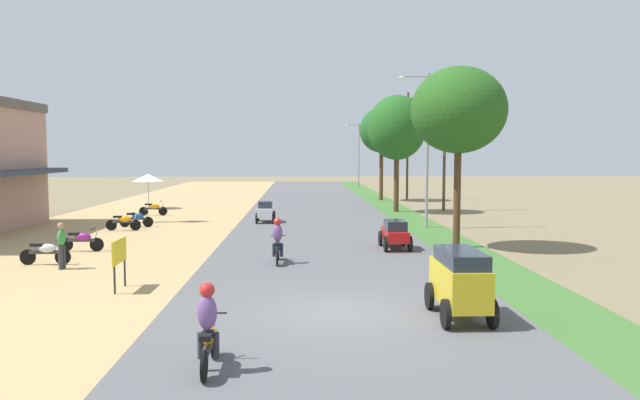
{
  "coord_description": "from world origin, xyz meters",
  "views": [
    {
      "loc": [
        -0.98,
        -14.77,
        4.06
      ],
      "look_at": [
        0.07,
        16.94,
        1.58
      ],
      "focal_mm": 33.76,
      "sensor_mm": 36.0,
      "label": 1
    }
  ],
  "objects_px": {
    "parked_motorbike_fifth": "(154,208)",
    "car_hatchback_white": "(266,211)",
    "utility_pole_near": "(408,144)",
    "streetlamp_mid": "(359,150)",
    "median_tree_nearest": "(459,111)",
    "car_sedan_red": "(395,233)",
    "streetlamp_near": "(427,140)",
    "motorbike_ahead_second": "(278,242)",
    "parked_motorbike_fourth": "(137,218)",
    "parked_motorbike_third": "(124,221)",
    "vendor_umbrella": "(148,178)",
    "pedestrian_on_shoulder": "(62,243)",
    "utility_pole_far": "(445,141)",
    "parked_motorbike_second": "(82,239)",
    "median_tree_third": "(382,130)",
    "parked_motorbike_nearest": "(46,251)",
    "motorbike_foreground_rider": "(208,329)",
    "street_signboard": "(119,255)",
    "median_tree_second": "(397,128)",
    "car_van_yellow": "(460,280)"
  },
  "relations": [
    {
      "from": "parked_motorbike_fifth",
      "to": "car_hatchback_white",
      "type": "distance_m",
      "value": 8.5
    },
    {
      "from": "car_hatchback_white",
      "to": "utility_pole_near",
      "type": "bearing_deg",
      "value": 57.54
    },
    {
      "from": "parked_motorbike_fifth",
      "to": "streetlamp_mid",
      "type": "distance_m",
      "value": 34.95
    },
    {
      "from": "car_hatchback_white",
      "to": "median_tree_nearest",
      "type": "bearing_deg",
      "value": -47.6
    },
    {
      "from": "median_tree_nearest",
      "to": "car_sedan_red",
      "type": "relative_size",
      "value": 3.37
    },
    {
      "from": "streetlamp_near",
      "to": "motorbike_ahead_second",
      "type": "height_order",
      "value": "streetlamp_near"
    },
    {
      "from": "parked_motorbike_fourth",
      "to": "car_hatchback_white",
      "type": "distance_m",
      "value": 7.11
    },
    {
      "from": "streetlamp_near",
      "to": "parked_motorbike_third",
      "type": "bearing_deg",
      "value": -177.25
    },
    {
      "from": "parked_motorbike_fifth",
      "to": "vendor_umbrella",
      "type": "bearing_deg",
      "value": 107.49
    },
    {
      "from": "parked_motorbike_third",
      "to": "pedestrian_on_shoulder",
      "type": "distance_m",
      "value": 10.44
    },
    {
      "from": "vendor_umbrella",
      "to": "utility_pole_far",
      "type": "bearing_deg",
      "value": -4.54
    },
    {
      "from": "parked_motorbike_second",
      "to": "streetlamp_mid",
      "type": "distance_m",
      "value": 47.7
    },
    {
      "from": "streetlamp_near",
      "to": "median_tree_third",
      "type": "bearing_deg",
      "value": 89.67
    },
    {
      "from": "streetlamp_near",
      "to": "motorbike_ahead_second",
      "type": "relative_size",
      "value": 4.55
    },
    {
      "from": "utility_pole_near",
      "to": "pedestrian_on_shoulder",
      "type": "bearing_deg",
      "value": -119.08
    },
    {
      "from": "utility_pole_far",
      "to": "parked_motorbike_nearest",
      "type": "bearing_deg",
      "value": -133.53
    },
    {
      "from": "parked_motorbike_third",
      "to": "utility_pole_far",
      "type": "distance_m",
      "value": 22.4
    },
    {
      "from": "streetlamp_mid",
      "to": "pedestrian_on_shoulder",
      "type": "bearing_deg",
      "value": -107.14
    },
    {
      "from": "parked_motorbike_fourth",
      "to": "streetlamp_mid",
      "type": "xyz_separation_m",
      "value": [
        15.62,
        36.82,
        3.82
      ]
    },
    {
      "from": "streetlamp_near",
      "to": "utility_pole_far",
      "type": "bearing_deg",
      "value": 71.47
    },
    {
      "from": "vendor_umbrella",
      "to": "pedestrian_on_shoulder",
      "type": "height_order",
      "value": "vendor_umbrella"
    },
    {
      "from": "utility_pole_near",
      "to": "motorbike_foreground_rider",
      "type": "height_order",
      "value": "utility_pole_near"
    },
    {
      "from": "parked_motorbike_second",
      "to": "utility_pole_near",
      "type": "relative_size",
      "value": 0.19
    },
    {
      "from": "street_signboard",
      "to": "utility_pole_near",
      "type": "distance_m",
      "value": 38.09
    },
    {
      "from": "streetlamp_mid",
      "to": "utility_pole_near",
      "type": "bearing_deg",
      "value": -81.26
    },
    {
      "from": "median_tree_second",
      "to": "utility_pole_near",
      "type": "distance_m",
      "value": 12.1
    },
    {
      "from": "median_tree_third",
      "to": "street_signboard",
      "type": "bearing_deg",
      "value": -110.05
    },
    {
      "from": "parked_motorbike_nearest",
      "to": "car_van_yellow",
      "type": "bearing_deg",
      "value": -30.11
    },
    {
      "from": "parked_motorbike_fourth",
      "to": "median_tree_nearest",
      "type": "distance_m",
      "value": 17.99
    },
    {
      "from": "vendor_umbrella",
      "to": "pedestrian_on_shoulder",
      "type": "distance_m",
      "value": 22.91
    },
    {
      "from": "parked_motorbike_third",
      "to": "car_van_yellow",
      "type": "distance_m",
      "value": 21.42
    },
    {
      "from": "parked_motorbike_nearest",
      "to": "utility_pole_near",
      "type": "bearing_deg",
      "value": 59.03
    },
    {
      "from": "vendor_umbrella",
      "to": "motorbike_foreground_rider",
      "type": "height_order",
      "value": "vendor_umbrella"
    },
    {
      "from": "median_tree_third",
      "to": "car_van_yellow",
      "type": "xyz_separation_m",
      "value": [
        -3.07,
        -36.74,
        -4.95
      ]
    },
    {
      "from": "street_signboard",
      "to": "car_van_yellow",
      "type": "bearing_deg",
      "value": -20.48
    },
    {
      "from": "parked_motorbike_third",
      "to": "parked_motorbike_fourth",
      "type": "xyz_separation_m",
      "value": [
        0.28,
        1.45,
        0.0
      ]
    },
    {
      "from": "parked_motorbike_second",
      "to": "parked_motorbike_fifth",
      "type": "relative_size",
      "value": 1.0
    },
    {
      "from": "parked_motorbike_third",
      "to": "streetlamp_near",
      "type": "relative_size",
      "value": 0.22
    },
    {
      "from": "parked_motorbike_fifth",
      "to": "utility_pole_near",
      "type": "distance_m",
      "value": 23.68
    },
    {
      "from": "utility_pole_near",
      "to": "parked_motorbike_fifth",
      "type": "bearing_deg",
      "value": -143.83
    },
    {
      "from": "median_tree_nearest",
      "to": "utility_pole_far",
      "type": "distance_m",
      "value": 17.11
    },
    {
      "from": "median_tree_second",
      "to": "median_tree_third",
      "type": "bearing_deg",
      "value": 88.11
    },
    {
      "from": "parked_motorbike_nearest",
      "to": "median_tree_nearest",
      "type": "height_order",
      "value": "median_tree_nearest"
    },
    {
      "from": "car_van_yellow",
      "to": "street_signboard",
      "type": "bearing_deg",
      "value": 159.52
    },
    {
      "from": "parked_motorbike_fifth",
      "to": "median_tree_second",
      "type": "relative_size",
      "value": 0.23
    },
    {
      "from": "parked_motorbike_fourth",
      "to": "streetlamp_near",
      "type": "height_order",
      "value": "streetlamp_near"
    },
    {
      "from": "car_hatchback_white",
      "to": "motorbike_ahead_second",
      "type": "xyz_separation_m",
      "value": [
        1.18,
        -12.96,
        0.11
      ]
    },
    {
      "from": "street_signboard",
      "to": "utility_pole_far",
      "type": "distance_m",
      "value": 29.02
    },
    {
      "from": "median_tree_second",
      "to": "car_sedan_red",
      "type": "height_order",
      "value": "median_tree_second"
    },
    {
      "from": "utility_pole_far",
      "to": "car_sedan_red",
      "type": "relative_size",
      "value": 4.18
    }
  ]
}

